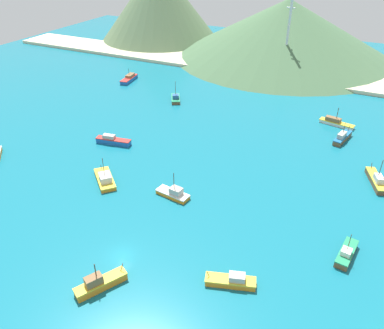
{
  "coord_description": "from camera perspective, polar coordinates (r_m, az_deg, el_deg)",
  "views": [
    {
      "loc": [
        30.86,
        -36.51,
        46.39
      ],
      "look_at": [
        -2.12,
        30.99,
        0.18
      ],
      "focal_mm": 35.87,
      "sensor_mm": 36.0,
      "label": 1
    }
  ],
  "objects": [
    {
      "name": "ground",
      "position": [
        86.9,
        0.97,
        -0.87
      ],
      "size": [
        260.0,
        280.0,
        0.5
      ],
      "color": "#146B7F"
    },
    {
      "name": "fishing_boat_0",
      "position": [
        61.25,
        5.9,
        -16.8
      ],
      "size": [
        8.03,
        4.4,
        2.14
      ],
      "color": "orange",
      "rests_on": "ground"
    },
    {
      "name": "fishing_boat_1",
      "position": [
        84.16,
        -12.81,
        -2.08
      ],
      "size": [
        8.73,
        8.32,
        6.03
      ],
      "color": "orange",
      "rests_on": "ground"
    },
    {
      "name": "fishing_boat_2",
      "position": [
        77.83,
        -2.75,
        -4.3
      ],
      "size": [
        7.35,
        3.49,
        5.77
      ],
      "color": "orange",
      "rests_on": "ground"
    },
    {
      "name": "fishing_boat_3",
      "position": [
        113.82,
        20.59,
        5.87
      ],
      "size": [
        9.65,
        4.01,
        5.17
      ],
      "color": "silver",
      "rests_on": "ground"
    },
    {
      "name": "fishing_boat_4",
      "position": [
        61.92,
        -13.58,
        -16.77
      ],
      "size": [
        5.67,
        8.01,
        5.13
      ],
      "color": "orange",
      "rests_on": "ground"
    },
    {
      "name": "fishing_boat_6",
      "position": [
        105.56,
        21.45,
        3.77
      ],
      "size": [
        3.83,
        8.74,
        5.15
      ],
      "color": "brown",
      "rests_on": "ground"
    },
    {
      "name": "fishing_boat_7",
      "position": [
        122.99,
        -2.46,
        9.8
      ],
      "size": [
        5.88,
        7.64,
        6.47
      ],
      "color": "brown",
      "rests_on": "ground"
    },
    {
      "name": "fishing_boat_8",
      "position": [
        69.72,
        21.98,
        -12.15
      ],
      "size": [
        3.09,
        7.36,
        5.21
      ],
      "color": "brown",
      "rests_on": "ground"
    },
    {
      "name": "fishing_boat_10",
      "position": [
        142.04,
        -9.32,
        12.49
      ],
      "size": [
        4.0,
        9.59,
        4.38
      ],
      "color": "#1E5BA8",
      "rests_on": "ground"
    },
    {
      "name": "fishing_boat_11",
      "position": [
        90.46,
        25.71,
        -2.12
      ],
      "size": [
        5.04,
        9.42,
        6.1
      ],
      "color": "brown",
      "rests_on": "ground"
    },
    {
      "name": "fishing_boat_12",
      "position": [
        98.85,
        -11.68,
        3.5
      ],
      "size": [
        9.29,
        3.43,
        2.39
      ],
      "color": "#1E5BA8",
      "rests_on": "ground"
    },
    {
      "name": "beach_strip",
      "position": [
        150.78,
        13.34,
        13.09
      ],
      "size": [
        247.0,
        17.06,
        1.2
      ],
      "primitive_type": "cube",
      "color": "beige",
      "rests_on": "ground"
    },
    {
      "name": "hill_west",
      "position": [
        194.76,
        -4.96,
        22.94
      ],
      "size": [
        56.67,
        56.67,
        34.82
      ],
      "color": "#56704C",
      "rests_on": "ground"
    },
    {
      "name": "hill_central",
      "position": [
        170.7,
        13.77,
        19.01
      ],
      "size": [
        90.39,
        90.39,
        23.23
      ],
      "color": "#476B47",
      "rests_on": "ground"
    },
    {
      "name": "radio_tower",
      "position": [
        147.27,
        14.06,
        18.26
      ],
      "size": [
        2.86,
        2.29,
        28.63
      ],
      "color": "silver",
      "rests_on": "ground"
    }
  ]
}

